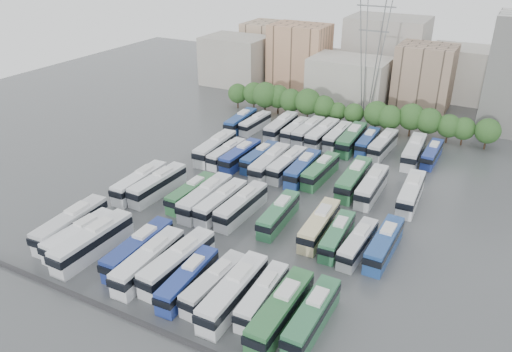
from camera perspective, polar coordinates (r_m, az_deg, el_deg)
The scene contains 51 objects.
ground at distance 85.12m, azimuth 1.18°, elevation -3.11°, with size 220.00×220.00×0.00m, color #424447.
parapet at distance 62.76m, azimuth -13.22°, elevation -15.94°, with size 56.00×0.50×0.50m, color #2D2D30.
tree_line at distance 119.81m, azimuth 9.84°, elevation 7.65°, with size 65.19×7.72×8.10m.
city_buildings at distance 147.98m, azimuth 11.59°, elevation 12.47°, with size 102.00×35.00×20.00m.
electricity_pylon at distance 122.64m, azimuth 13.19°, elevation 14.72°, with size 9.00×6.91×33.83m.
bus_r0_s0 at distance 80.26m, azimuth -20.39°, elevation -5.17°, with size 3.65×13.66×4.25m.
bus_r0_s1 at distance 77.48m, azimuth -19.53°, elevation -6.41°, with size 3.11×12.17×3.79m.
bus_r0_s2 at distance 74.95m, azimuth -18.16°, elevation -7.13°, with size 3.29×13.77×4.30m.
bus_r0_s4 at distance 71.85m, azimuth -13.26°, elevation -8.11°, with size 3.21×13.05×4.07m.
bus_r0_s5 at distance 69.15m, azimuth -12.14°, elevation -9.46°, with size 3.24×13.18×4.11m.
bus_r0_s6 at distance 68.20m, azimuth -8.92°, elevation -9.67°, with size 3.51×13.45×4.18m.
bus_r0_s7 at distance 65.44m, azimuth -7.76°, elevation -11.60°, with size 3.13×11.83×3.68m.
bus_r0_s8 at distance 64.48m, azimuth -4.83°, elevation -12.11°, with size 3.10×11.67×3.63m.
bus_r0_s9 at distance 62.56m, azimuth -2.58°, elevation -13.10°, with size 3.05×13.41×4.20m.
bus_r0_s10 at distance 62.50m, azimuth 0.75°, elevation -13.51°, with size 2.87×11.30×3.52m.
bus_r0_s11 at distance 60.06m, azimuth 2.85°, elevation -15.10°, with size 2.96×13.31×4.17m.
bus_r0_s12 at distance 59.89m, azimuth 6.45°, elevation -15.62°, with size 2.68×12.20×3.82m.
bus_r1_s0 at distance 90.08m, azimuth -13.11°, elevation -0.68°, with size 3.18×12.88×4.02m.
bus_r1_s1 at distance 88.66m, azimuth -11.14°, elevation -0.92°, with size 3.24×13.00×4.05m.
bus_r1_s3 at distance 85.40m, azimuth -7.42°, elevation -1.88°, with size 2.79×11.63×3.63m.
bus_r1_s4 at distance 83.15m, azimuth -5.80°, elevation -2.42°, with size 3.04×13.19×4.13m.
bus_r1_s5 at distance 81.75m, azimuth -3.98°, elevation -2.96°, with size 3.04×12.49×3.90m.
bus_r1_s6 at distance 80.51m, azimuth -1.67°, elevation -3.37°, with size 3.18×12.75×3.97m.
bus_r1_s8 at distance 78.45m, azimuth 2.61°, elevation -4.36°, with size 3.06×11.87×3.69m.
bus_r1_s10 at distance 76.13m, azimuth 7.26°, elevation -5.52°, with size 3.16×12.43×3.87m.
bus_r1_s11 at distance 74.28m, azimuth 9.27°, elevation -6.72°, with size 2.96×11.22×3.49m.
bus_r1_s12 at distance 73.14m, azimuth 11.57°, elevation -7.52°, with size 2.85×11.13×3.47m.
bus_r1_s13 at distance 73.52m, azimuth 14.45°, elevation -7.51°, with size 2.80×12.19×3.81m.
bus_r2_s1 at distance 102.05m, azimuth -4.68°, elevation 3.26°, with size 3.53×13.45×4.18m.
bus_r2_s2 at distance 99.96m, azimuth -3.37°, elevation 2.61°, with size 2.68×11.37×3.55m.
bus_r2_s3 at distance 98.56m, azimuth -1.78°, elevation 2.37°, with size 2.97×12.24×3.82m.
bus_r2_s4 at distance 98.05m, azimuth 0.42°, elevation 2.20°, with size 2.87×11.65×3.63m.
bus_r2_s5 at distance 94.92m, azimuth 1.61°, elevation 1.52°, with size 3.25×13.39×4.18m.
bus_r2_s6 at distance 94.81m, azimuth 3.59°, elevation 1.35°, with size 3.12×12.49×3.89m.
bus_r2_s7 at distance 93.36m, azimuth 5.38°, elevation 0.88°, with size 3.03×12.58×3.93m.
bus_r2_s8 at distance 92.97m, azimuth 7.38°, elevation 0.62°, with size 3.17×12.27×3.82m.
bus_r2_s10 at distance 90.44m, azimuth 11.11°, elevation -0.28°, with size 3.23×13.61×4.25m.
bus_r2_s11 at distance 88.79m, azimuth 13.09°, elevation -1.11°, with size 2.93×12.70×3.97m.
bus_r2_s13 at distance 88.19m, azimuth 17.30°, elevation -1.83°, with size 3.39×12.94×4.02m.
bus_r3_s0 at distance 116.88m, azimuth -1.76°, elevation 6.28°, with size 3.28×12.38×3.85m.
bus_r3_s1 at distance 116.26m, azimuth -0.09°, elevation 6.08°, with size 2.92×11.11×3.45m.
bus_r3_s3 at distance 113.27m, azimuth 2.89°, elevation 5.67°, with size 3.21×13.22×4.13m.
bus_r3_s4 at distance 112.46m, azimuth 4.50°, elevation 5.30°, with size 2.44×11.10×3.48m.
bus_r3_s5 at distance 111.30m, azimuth 6.00°, elevation 5.14°, with size 3.02×12.71×3.97m.
bus_r3_s6 at distance 109.77m, azimuth 7.59°, elevation 4.79°, with size 3.17×13.24×4.13m.
bus_r3_s7 at distance 109.55m, azimuth 9.31°, elevation 4.53°, with size 2.69×12.03×3.77m.
bus_r3_s8 at distance 107.81m, azimuth 10.86°, elevation 4.18°, with size 3.40×13.75×4.29m.
bus_r3_s9 at distance 108.14m, azimuth 12.64°, elevation 3.87°, with size 2.70×11.36×3.55m.
bus_r3_s10 at distance 106.90m, azimuth 14.30°, elevation 3.51°, with size 3.30×12.44×3.87m.
bus_r3_s12 at distance 104.89m, azimuth 17.60°, elevation 2.73°, with size 3.52×13.52×4.21m.
bus_r3_s13 at distance 105.83m, azimuth 19.48°, elevation 2.44°, with size 2.55×11.03×3.45m.
Camera 1 is at (33.44, -66.29, 41.64)m, focal length 35.00 mm.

